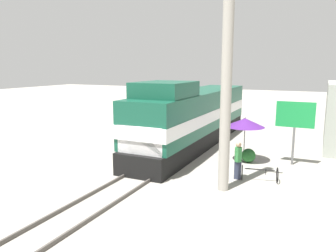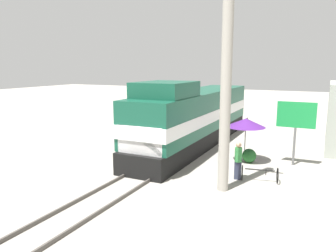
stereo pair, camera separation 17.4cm
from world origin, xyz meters
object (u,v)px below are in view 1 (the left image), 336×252
Objects in this scene: locomotive at (193,117)px; billboard_sign at (295,118)px; utility_pole at (227,73)px; person_bystander at (238,159)px; bicycle at (260,174)px; vendor_umbrella at (245,123)px.

billboard_sign is at bearing -14.08° from locomotive.
utility_pole is (4.10, -6.90, 3.07)m from locomotive.
billboard_sign is 1.91× the size of person_bystander.
vendor_umbrella is at bearing 14.19° from bicycle.
locomotive is 6.72m from billboard_sign.
billboard_sign is 4.28m from bicycle.
bicycle is (5.35, -5.11, -1.62)m from locomotive.
bicycle is at bearing -64.06° from vendor_umbrella.
utility_pole is at bearing -88.28° from vendor_umbrella.
bicycle is (1.24, 1.79, -4.69)m from utility_pole.
vendor_umbrella is 2.63m from billboard_sign.
locomotive reaches higher than billboard_sign.
billboard_sign reaches higher than person_bystander.
locomotive is at bearing 129.55° from person_bystander.
person_bystander reaches higher than bicycle.
person_bystander is at bearing -50.45° from locomotive.
utility_pole reaches higher than person_bystander.
bicycle is at bearing -108.20° from billboard_sign.
vendor_umbrella is 1.42× the size of bicycle.
person_bystander is (-2.15, -3.63, -1.58)m from billboard_sign.
locomotive is at bearing 120.74° from utility_pole.
billboard_sign is (6.49, -1.63, 0.58)m from locomotive.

